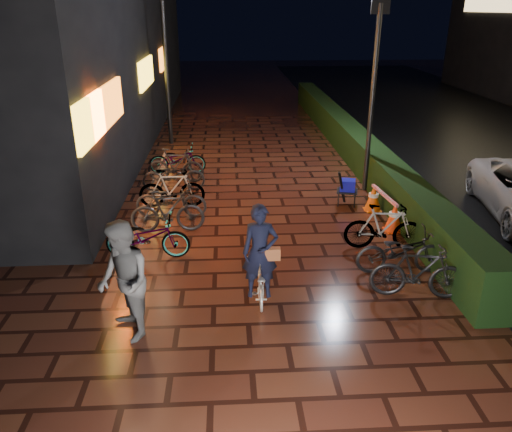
{
  "coord_description": "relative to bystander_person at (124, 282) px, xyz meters",
  "views": [
    {
      "loc": [
        -0.83,
        -8.25,
        4.62
      ],
      "look_at": [
        -0.33,
        0.12,
        1.1
      ],
      "focal_mm": 35.0,
      "sensor_mm": 36.0,
      "label": 1
    }
  ],
  "objects": [
    {
      "name": "hedge",
      "position": [
        5.68,
        9.83,
        -0.43
      ],
      "size": [
        0.7,
        20.0,
        1.0
      ],
      "primitive_type": "cube",
      "color": "black",
      "rests_on": "ground"
    },
    {
      "name": "lamp_post_hedge",
      "position": [
        5.28,
        6.27,
        1.7
      ],
      "size": [
        0.45,
        0.13,
        4.77
      ],
      "color": "black",
      "rests_on": "ground"
    },
    {
      "name": "parked_bikes_storefront",
      "position": [
        0.1,
        5.43,
        -0.47
      ],
      "size": [
        1.96,
        6.05,
        0.97
      ],
      "color": "black",
      "rests_on": "ground"
    },
    {
      "name": "bystander_person",
      "position": [
        0.0,
        0.0,
        0.0
      ],
      "size": [
        1.04,
        1.13,
        1.86
      ],
      "primitive_type": "imported",
      "rotation": [
        0.0,
        0.0,
        -1.1
      ],
      "color": "slate",
      "rests_on": "ground"
    },
    {
      "name": "ground",
      "position": [
        2.38,
        1.83,
        -0.93
      ],
      "size": [
        80.0,
        80.0,
        0.0
      ],
      "primitive_type": "plane",
      "color": "#381911",
      "rests_on": "ground"
    },
    {
      "name": "traffic_barrier",
      "position": [
        5.14,
        4.14,
        -0.6
      ],
      "size": [
        0.54,
        1.63,
        0.66
      ],
      "color": "#FC410D",
      "rests_on": "ground"
    },
    {
      "name": "cart_assembly",
      "position": [
        4.51,
        5.16,
        -0.45
      ],
      "size": [
        0.62,
        0.52,
        0.95
      ],
      "color": "black",
      "rests_on": "ground"
    },
    {
      "name": "parked_bikes_hedge",
      "position": [
        4.72,
        1.71,
        -0.46
      ],
      "size": [
        1.7,
        2.54,
        0.97
      ],
      "color": "black",
      "rests_on": "ground"
    },
    {
      "name": "lamp_post_sf",
      "position": [
        -0.5,
        11.67,
        2.24
      ],
      "size": [
        0.54,
        0.28,
        5.76
      ],
      "color": "black",
      "rests_on": "ground"
    },
    {
      "name": "cyclist",
      "position": [
        2.05,
        0.9,
        -0.29
      ],
      "size": [
        0.63,
        1.22,
        1.74
      ],
      "color": "white",
      "rests_on": "ground"
    }
  ]
}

